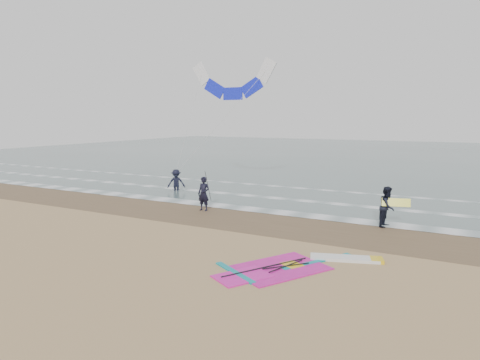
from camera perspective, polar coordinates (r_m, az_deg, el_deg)
The scene contains 11 objects.
ground at distance 16.72m, azimuth -5.03°, elevation -9.94°, with size 120.00×120.00×0.00m, color tan.
sea_water at distance 62.13m, azimuth 19.84°, elevation 3.02°, with size 120.00×80.00×0.02m, color #47605E.
wet_sand_band at distance 21.80m, azimuth 3.62°, elevation -5.57°, with size 120.00×5.00×0.01m, color brown.
foam_waterline at distance 25.81m, azimuth 7.70°, elevation -3.37°, with size 120.00×9.15×0.02m.
windsurf_rig at distance 15.57m, azimuth 7.73°, elevation -11.26°, with size 5.40×5.12×0.13m.
person_standing at distance 24.20m, azimuth -4.87°, elevation -1.85°, with size 0.71×0.46×1.94m, color black.
person_walking at distance 21.77m, azimuth 19.05°, elevation -3.39°, with size 0.96×0.75×1.97m, color black.
person_wading at distance 30.78m, azimuth -8.52°, elevation 0.27°, with size 1.25×0.72×1.93m, color black.
held_pole at distance 23.97m, azimuth -4.28°, elevation -0.84°, with size 0.17×0.86×1.82m.
carried_kiteboard at distance 21.56m, azimuth 20.09°, elevation -2.83°, with size 1.30×0.51×0.39m.
surf_kite at distance 32.03m, azimuth -0.99°, elevation 12.82°, with size 6.96×3.53×8.11m.
Camera 1 is at (8.69, -13.29, 5.24)m, focal length 32.00 mm.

